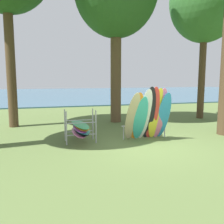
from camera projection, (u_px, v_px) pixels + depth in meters
ground_plane at (150, 146)px, 8.92m from camera, size 80.00×80.00×0.00m
lake_water at (67, 94)px, 38.39m from camera, size 80.00×36.00×0.10m
tree_far_left_back at (205, 2)px, 14.31m from camera, size 4.12×4.12×9.25m
leaning_board_pile at (148, 115)px, 9.63m from camera, size 1.94×1.01×2.15m
board_storage_rack at (80, 128)px, 9.45m from camera, size 1.15×2.13×1.25m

